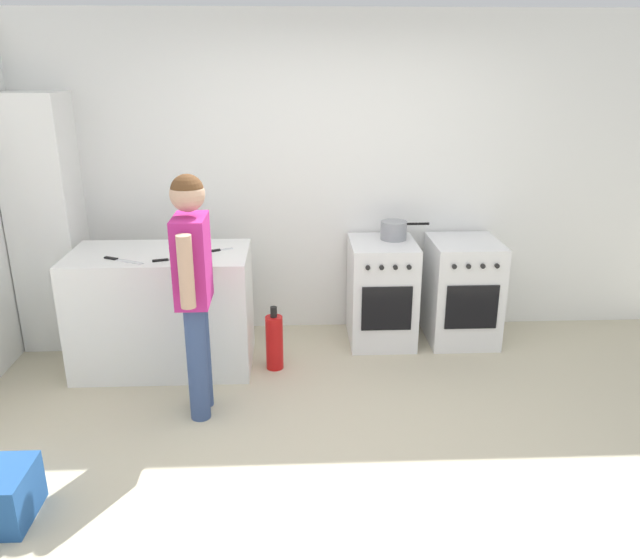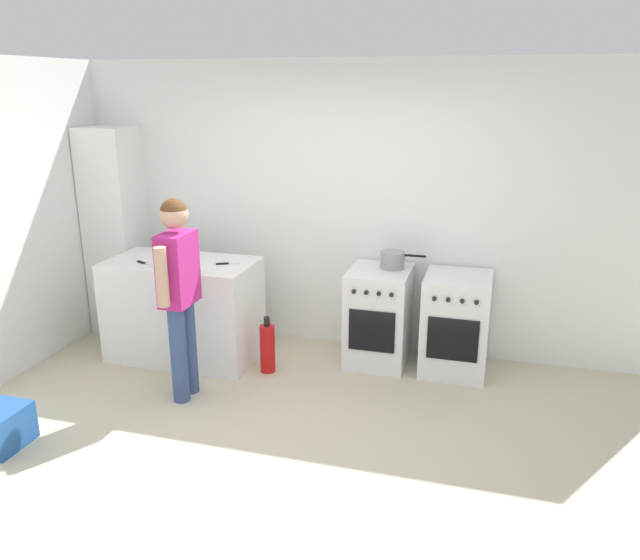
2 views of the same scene
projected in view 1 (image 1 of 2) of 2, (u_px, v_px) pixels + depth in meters
ground_plane at (357, 451)px, 3.75m from camera, size 8.00×8.00×0.00m
back_wall at (337, 178)px, 5.15m from camera, size 6.00×0.10×2.60m
counter_unit at (163, 310)px, 4.67m from camera, size 1.30×0.70×0.90m
oven_left at (382, 292)px, 5.11m from camera, size 0.52×0.62×0.85m
oven_right at (462, 291)px, 5.13m from camera, size 0.55×0.62×0.85m
pot at (394, 230)px, 5.02m from camera, size 0.39×0.21×0.15m
knife_paring at (217, 250)px, 4.56m from camera, size 0.20×0.11×0.01m
knife_carving at (122, 260)px, 4.34m from camera, size 0.31×0.18×0.01m
knife_utility at (169, 260)px, 4.35m from camera, size 0.25×0.10×0.01m
person at (193, 278)px, 3.87m from camera, size 0.21×0.57×1.59m
fire_extinguisher at (274, 342)px, 4.69m from camera, size 0.13×0.13×0.50m
larder_cabinet at (48, 224)px, 4.90m from camera, size 0.48×0.44×2.00m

